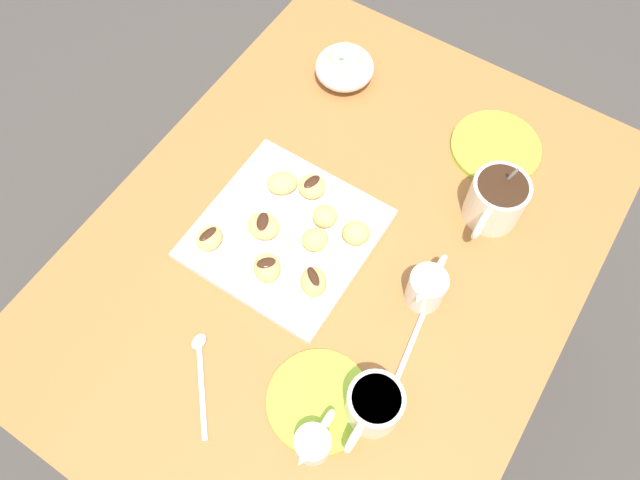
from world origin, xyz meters
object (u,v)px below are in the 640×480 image
(coffee_mug_cream_right, at_px, (373,406))
(saucer_lime_right, at_px, (319,401))
(pastry_plate_square, at_px, (286,234))
(beignet_5, at_px, (325,216))
(beignet_6, at_px, (356,233))
(beignet_8, at_px, (312,187))
(dining_table, at_px, (334,278))
(coffee_mug_cream_left, at_px, (496,200))
(beignet_1, at_px, (315,240))
(beignet_2, at_px, (314,282))
(beignet_7, at_px, (282,183))
(ice_cream_bowl, at_px, (345,65))
(beignet_4, at_px, (267,268))
(chocolate_sauce_pitcher, at_px, (313,443))
(saucer_lime_left, at_px, (496,147))
(beignet_0, at_px, (209,238))
(cream_pitcher_white, at_px, (427,287))
(beignet_3, at_px, (263,226))

(coffee_mug_cream_right, bearing_deg, saucer_lime_right, -68.56)
(pastry_plate_square, distance_m, beignet_5, 0.07)
(beignet_6, height_order, beignet_8, beignet_6)
(dining_table, bearing_deg, coffee_mug_cream_left, 136.45)
(beignet_1, bearing_deg, beignet_8, -144.03)
(beignet_1, bearing_deg, beignet_2, 31.36)
(beignet_7, bearing_deg, ice_cream_bowl, -170.42)
(beignet_5, relative_size, beignet_8, 0.86)
(saucer_lime_right, relative_size, beignet_4, 3.10)
(chocolate_sauce_pitcher, bearing_deg, beignet_7, -139.74)
(saucer_lime_left, bearing_deg, pastry_plate_square, -31.73)
(beignet_0, xyz_separation_m, beignet_5, (-0.14, 0.14, 0.00))
(dining_table, bearing_deg, beignet_2, 7.29)
(pastry_plate_square, relative_size, coffee_mug_cream_right, 2.34)
(coffee_mug_cream_left, relative_size, coffee_mug_cream_right, 1.18)
(beignet_4, bearing_deg, cream_pitcher_white, 114.93)
(saucer_lime_right, distance_m, beignet_2, 0.18)
(beignet_4, xyz_separation_m, beignet_6, (-0.13, 0.09, -0.00))
(coffee_mug_cream_right, height_order, cream_pitcher_white, coffee_mug_cream_right)
(pastry_plate_square, distance_m, beignet_7, 0.09)
(beignet_5, distance_m, beignet_7, 0.10)
(saucer_lime_right, bearing_deg, cream_pitcher_white, 167.80)
(saucer_lime_right, xyz_separation_m, beignet_7, (-0.27, -0.25, 0.03))
(ice_cream_bowl, relative_size, beignet_7, 2.09)
(beignet_3, height_order, beignet_6, beignet_6)
(beignet_2, height_order, beignet_8, beignet_2)
(dining_table, xyz_separation_m, beignet_6, (-0.03, 0.02, 0.16))
(dining_table, xyz_separation_m, beignet_0, (0.11, -0.18, 0.16))
(beignet_6, relative_size, beignet_7, 0.85)
(saucer_lime_right, bearing_deg, ice_cream_bowl, -151.62)
(beignet_4, distance_m, beignet_5, 0.13)
(saucer_lime_left, bearing_deg, ice_cream_bowl, -88.65)
(pastry_plate_square, bearing_deg, coffee_mug_cream_right, 57.31)
(beignet_0, distance_m, beignet_7, 0.16)
(coffee_mug_cream_right, relative_size, beignet_1, 2.66)
(dining_table, relative_size, beignet_3, 18.60)
(saucer_lime_right, bearing_deg, beignet_3, -128.97)
(pastry_plate_square, distance_m, beignet_2, 0.11)
(saucer_lime_left, relative_size, beignet_0, 3.41)
(pastry_plate_square, relative_size, beignet_8, 5.72)
(chocolate_sauce_pitcher, relative_size, beignet_0, 1.92)
(chocolate_sauce_pitcher, bearing_deg, beignet_2, -146.98)
(ice_cream_bowl, xyz_separation_m, chocolate_sauce_pitcher, (0.61, 0.33, -0.01))
(coffee_mug_cream_right, relative_size, saucer_lime_left, 0.72)
(coffee_mug_cream_right, relative_size, beignet_6, 2.56)
(beignet_0, height_order, beignet_4, beignet_4)
(dining_table, xyz_separation_m, coffee_mug_cream_left, (-0.20, 0.19, 0.18))
(beignet_5, bearing_deg, beignet_0, -45.04)
(cream_pitcher_white, bearing_deg, dining_table, -89.54)
(beignet_2, bearing_deg, beignet_6, 174.62)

